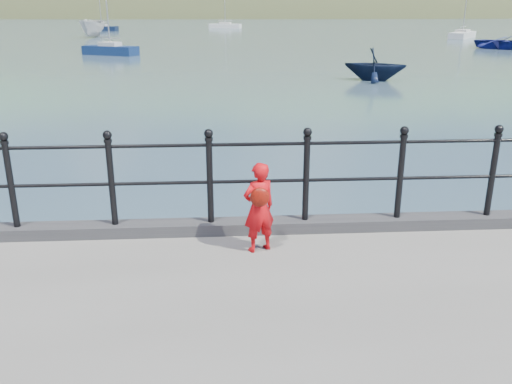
{
  "coord_description": "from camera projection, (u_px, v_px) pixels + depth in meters",
  "views": [
    {
      "loc": [
        -0.45,
        -6.54,
        3.75
      ],
      "look_at": [
        -0.03,
        -0.2,
        1.55
      ],
      "focal_mm": 38.0,
      "sensor_mm": 36.0,
      "label": 1
    }
  ],
  "objects": [
    {
      "name": "launch_navy",
      "position": [
        375.0,
        64.0,
        28.06
      ],
      "size": [
        3.95,
        3.71,
        1.66
      ],
      "primitive_type": "imported",
      "rotation": [
        0.0,
        0.0,
        1.18
      ],
      "color": "black",
      "rests_on": "ground"
    },
    {
      "name": "railing",
      "position": [
        258.0,
        170.0,
        6.68
      ],
      "size": [
        18.11,
        0.11,
        1.2
      ],
      "color": "black",
      "rests_on": "kerb"
    },
    {
      "name": "sailboat_deep",
      "position": [
        225.0,
        26.0,
        91.95
      ],
      "size": [
        5.61,
        3.1,
        8.06
      ],
      "rotation": [
        0.0,
        0.0,
        -0.29
      ],
      "color": "silver",
      "rests_on": "ground"
    },
    {
      "name": "launch_white",
      "position": [
        93.0,
        28.0,
        65.35
      ],
      "size": [
        2.76,
        5.86,
        2.18
      ],
      "primitive_type": "imported",
      "rotation": [
        0.0,
        0.0,
        -0.11
      ],
      "color": "silver",
      "rests_on": "ground"
    },
    {
      "name": "child",
      "position": [
        259.0,
        207.0,
        6.23
      ],
      "size": [
        0.46,
        0.4,
        1.08
      ],
      "rotation": [
        0.0,
        0.0,
        3.56
      ],
      "color": "red",
      "rests_on": "quay"
    },
    {
      "name": "sailboat_port",
      "position": [
        110.0,
        51.0,
        42.64
      ],
      "size": [
        4.66,
        3.29,
        6.74
      ],
      "rotation": [
        0.0,
        0.0,
        -0.46
      ],
      "color": "navy",
      "rests_on": "ground"
    },
    {
      "name": "ground",
      "position": [
        257.0,
        294.0,
        7.42
      ],
      "size": [
        600.0,
        600.0,
        0.0
      ],
      "primitive_type": "plane",
      "color": "#2D4251",
      "rests_on": "ground"
    },
    {
      "name": "sailboat_left",
      "position": [
        102.0,
        29.0,
        81.89
      ],
      "size": [
        5.03,
        2.62,
        7.03
      ],
      "rotation": [
        0.0,
        0.0,
        -0.25
      ],
      "color": "#0E1A33",
      "rests_on": "ground"
    },
    {
      "name": "sailboat_far",
      "position": [
        462.0,
        35.0,
        64.51
      ],
      "size": [
        5.33,
        6.37,
        9.36
      ],
      "rotation": [
        0.0,
        0.0,
        0.94
      ],
      "color": "silver",
      "rests_on": "ground"
    },
    {
      "name": "kerb",
      "position": [
        258.0,
        226.0,
        6.93
      ],
      "size": [
        60.0,
        0.3,
        0.15
      ],
      "primitive_type": "cube",
      "color": "#28282B",
      "rests_on": "quay"
    },
    {
      "name": "far_shore",
      "position": [
        306.0,
        67.0,
        242.94
      ],
      "size": [
        830.0,
        200.0,
        156.0
      ],
      "color": "#333A21",
      "rests_on": "ground"
    },
    {
      "name": "launch_blue",
      "position": [
        508.0,
        43.0,
        48.27
      ],
      "size": [
        6.65,
        6.76,
        1.15
      ],
      "primitive_type": "imported",
      "rotation": [
        0.0,
        0.0,
        0.74
      ],
      "color": "navy",
      "rests_on": "ground"
    }
  ]
}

